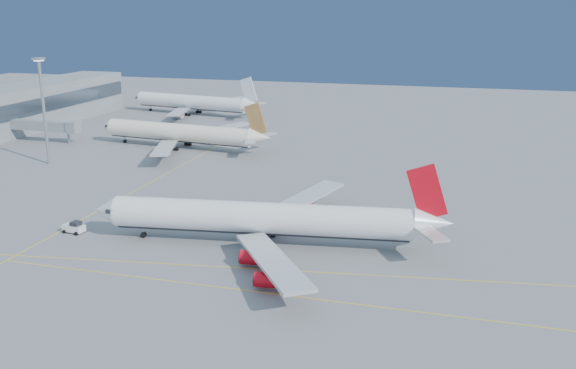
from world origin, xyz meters
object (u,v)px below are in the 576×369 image
object	(u,v)px
airliner_etihad	(182,133)
pushback_tug	(74,227)
light_mast	(43,102)
airliner_third	(194,102)
airliner_virgin	(268,219)

from	to	relation	value
airliner_etihad	pushback_tug	distance (m)	75.20
pushback_tug	light_mast	world-z (taller)	light_mast
airliner_etihad	pushback_tug	world-z (taller)	airliner_etihad
airliner_etihad	pushback_tug	xyz separation A→B (m)	(12.04, -74.14, -3.59)
airliner_third	pushback_tug	xyz separation A→B (m)	(33.95, -132.15, -3.76)
airliner_etihad	airliner_third	distance (m)	62.01
airliner_virgin	airliner_etihad	size ratio (longest dim) A/B	1.11
airliner_virgin	airliner_third	xyz separation A→B (m)	(-71.19, 127.97, -0.02)
airliner_third	pushback_tug	world-z (taller)	airliner_third
light_mast	pushback_tug	bearing A→B (deg)	-50.06
airliner_virgin	airliner_third	bearing A→B (deg)	111.74
airliner_third	pushback_tug	bearing A→B (deg)	-66.05
airliner_virgin	airliner_etihad	bearing A→B (deg)	117.82
airliner_etihad	airliner_third	bearing A→B (deg)	117.03
airliner_virgin	pushback_tug	size ratio (longest dim) A/B	15.09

